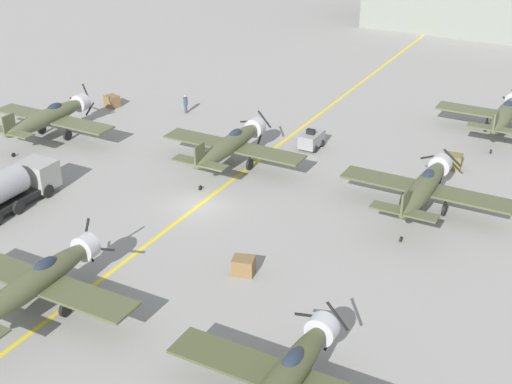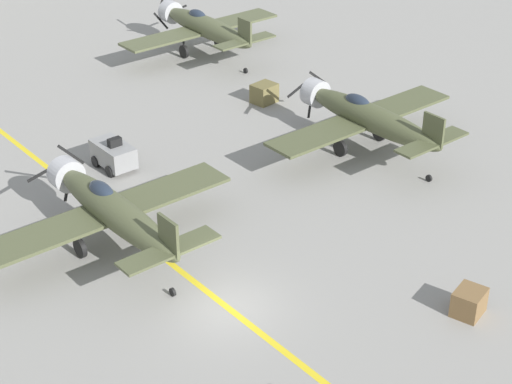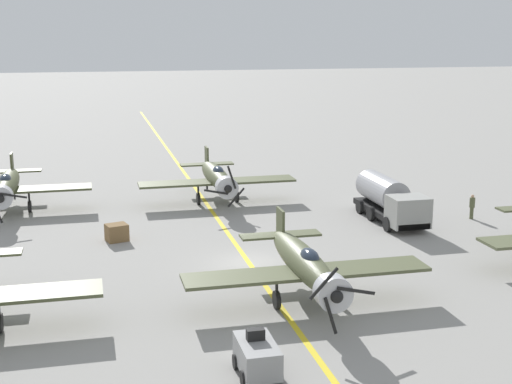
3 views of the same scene
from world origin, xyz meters
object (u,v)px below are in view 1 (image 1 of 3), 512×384
(airplane_mid_center, at_px, (231,144))
(ground_crew_inspecting, at_px, (186,103))
(airplane_near_center, at_px, (37,281))
(fuel_tanker, at_px, (9,188))
(airplane_near_right, at_px, (285,379))
(supply_crate_by_tanker, at_px, (243,266))
(tow_tractor, at_px, (312,139))
(supply_crate_mid_lane, at_px, (112,101))
(airplane_far_right, at_px, (505,114))
(traffic_cone, at_px, (72,97))
(airplane_mid_left, at_px, (49,117))
(supply_crate_outboard, at_px, (452,161))
(airplane_mid_right, at_px, (424,187))

(airplane_mid_center, xyz_separation_m, ground_crew_inspecting, (-10.08, 8.70, -1.03))
(airplane_near_center, height_order, fuel_tanker, airplane_near_center)
(airplane_near_right, xyz_separation_m, ground_crew_inspecting, (-25.88, 30.87, -1.03))
(airplane_mid_center, relative_size, supply_crate_by_tanker, 9.26)
(tow_tractor, bearing_deg, airplane_near_center, -97.21)
(supply_crate_mid_lane, bearing_deg, ground_crew_inspecting, 14.64)
(airplane_far_right, distance_m, airplane_near_center, 42.58)
(airplane_far_right, bearing_deg, airplane_near_center, -128.56)
(airplane_near_center, xyz_separation_m, tow_tractor, (3.58, 28.31, -1.22))
(supply_crate_by_tanker, bearing_deg, airplane_near_center, -132.63)
(fuel_tanker, xyz_separation_m, tow_tractor, (14.31, 20.02, -0.72))
(ground_crew_inspecting, bearing_deg, traffic_cone, -169.71)
(airplane_mid_left, bearing_deg, airplane_near_center, -65.85)
(supply_crate_mid_lane, bearing_deg, airplane_far_right, 16.73)
(airplane_near_center, relative_size, tow_tractor, 4.62)
(airplane_far_right, distance_m, supply_crate_outboard, 9.36)
(airplane_mid_left, relative_size, supply_crate_by_tanker, 9.26)
(airplane_mid_left, bearing_deg, ground_crew_inspecting, 40.72)
(airplane_far_right, height_order, airplane_mid_center, airplane_far_right)
(airplane_mid_right, distance_m, airplane_near_center, 26.31)
(airplane_mid_center, xyz_separation_m, supply_crate_by_tanker, (8.42, -12.92, -1.47))
(ground_crew_inspecting, xyz_separation_m, supply_crate_mid_lane, (-7.33, -1.92, -0.44))
(supply_crate_outboard, bearing_deg, supply_crate_by_tanker, -108.48)
(supply_crate_by_tanker, xyz_separation_m, supply_crate_mid_lane, (-25.83, 19.71, 0.01))
(airplane_mid_center, bearing_deg, supply_crate_outboard, 22.06)
(airplane_mid_right, height_order, airplane_near_center, airplane_near_center)
(airplane_mid_center, height_order, airplane_near_center, airplane_near_center)
(fuel_tanker, xyz_separation_m, supply_crate_by_tanker, (18.74, 0.43, -0.97))
(tow_tractor, xyz_separation_m, traffic_cone, (-26.22, -0.18, -0.52))
(airplane_mid_left, height_order, traffic_cone, airplane_mid_left)
(airplane_mid_right, height_order, ground_crew_inspecting, airplane_mid_right)
(airplane_far_right, xyz_separation_m, supply_crate_by_tanker, (-9.19, -30.24, -1.47))
(airplane_near_right, relative_size, tow_tractor, 4.62)
(airplane_mid_center, height_order, supply_crate_by_tanker, airplane_mid_center)
(airplane_mid_center, bearing_deg, fuel_tanker, -133.82)
(airplane_near_right, bearing_deg, airplane_mid_center, 141.79)
(airplane_far_right, xyz_separation_m, supply_crate_mid_lane, (-35.02, -10.53, -1.46))
(fuel_tanker, height_order, traffic_cone, fuel_tanker)
(airplane_mid_right, distance_m, tow_tractor, 13.52)
(airplane_near_center, bearing_deg, tow_tractor, 69.14)
(airplane_mid_left, distance_m, airplane_near_right, 38.27)
(airplane_mid_left, bearing_deg, airplane_near_right, -48.88)
(supply_crate_mid_lane, bearing_deg, fuel_tanker, -70.61)
(airplane_near_right, relative_size, traffic_cone, 21.82)
(airplane_mid_right, height_order, traffic_cone, airplane_mid_right)
(airplane_mid_left, relative_size, airplane_mid_right, 1.00)
(airplane_far_right, xyz_separation_m, airplane_mid_center, (-17.60, -17.31, 0.00))
(supply_crate_by_tanker, distance_m, supply_crate_mid_lane, 32.49)
(tow_tractor, distance_m, supply_crate_outboard, 11.65)
(airplane_mid_right, relative_size, supply_crate_by_tanker, 9.26)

